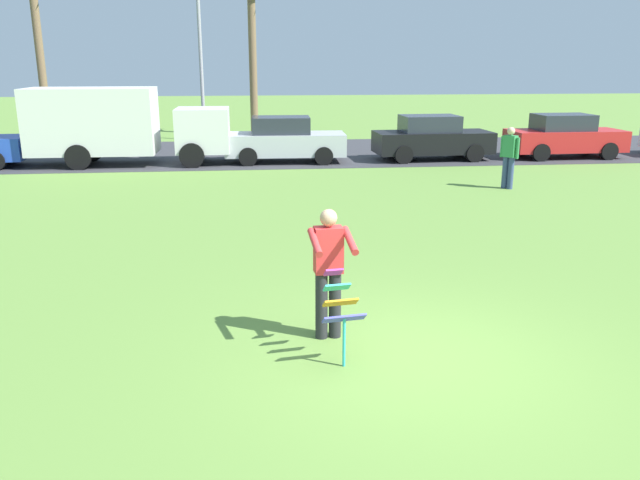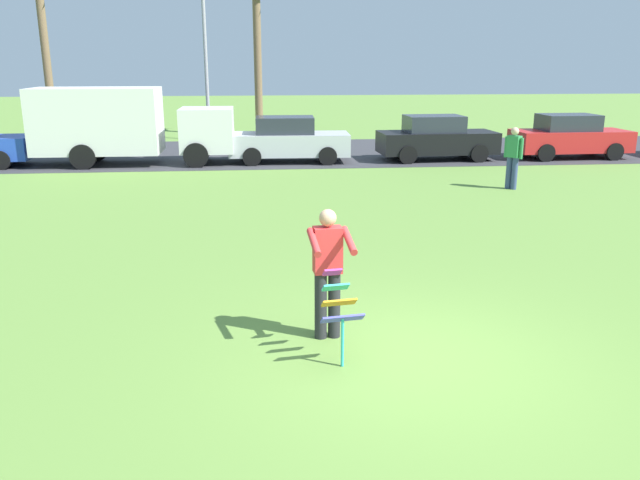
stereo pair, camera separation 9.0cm
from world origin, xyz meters
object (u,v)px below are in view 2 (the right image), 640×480
at_px(streetlight_pole, 206,49).
at_px(person_walker_near, 513,156).
at_px(parked_car_red, 570,137).
at_px(person_kite_flyer, 328,269).
at_px(parked_truck_white_box, 122,124).
at_px(kite_held, 339,305).
at_px(parked_car_silver, 288,140).
at_px(parked_car_black, 436,139).

relative_size(streetlight_pole, person_walker_near, 4.05).
height_order(parked_car_red, person_walker_near, person_walker_near).
relative_size(person_kite_flyer, parked_truck_white_box, 0.26).
height_order(parked_truck_white_box, streetlight_pole, streetlight_pole).
bearing_deg(person_walker_near, person_kite_flyer, -123.34).
xyz_separation_m(kite_held, parked_car_silver, (0.18, 15.72, 0.05)).
height_order(parked_truck_white_box, person_walker_near, parked_truck_white_box).
bearing_deg(parked_car_black, person_kite_flyer, -110.43).
distance_m(parked_truck_white_box, parked_car_red, 16.12).
bearing_deg(parked_car_black, person_walker_near, -83.26).
distance_m(person_kite_flyer, streetlight_pole, 22.45).
height_order(parked_truck_white_box, parked_car_red, parked_truck_white_box).
relative_size(parked_car_silver, person_walker_near, 2.46).
distance_m(kite_held, person_walker_near, 11.92).
distance_m(parked_truck_white_box, streetlight_pole, 7.84).
bearing_deg(parked_car_silver, parked_car_red, -0.01).
xyz_separation_m(kite_held, parked_truck_white_box, (-5.52, 15.71, 0.69)).
distance_m(person_kite_flyer, parked_car_silver, 15.05).
xyz_separation_m(person_kite_flyer, streetlight_pole, (-3.02, 22.04, 3.05)).
height_order(streetlight_pole, person_walker_near, streetlight_pole).
relative_size(person_kite_flyer, kite_held, 1.59).
bearing_deg(parked_truck_white_box, streetlight_pole, 70.81).
relative_size(parked_car_silver, parked_car_red, 1.00).
height_order(person_kite_flyer, person_walker_near, same).
bearing_deg(parked_truck_white_box, parked_car_black, -0.01).
distance_m(parked_car_black, parked_car_red, 5.04).
bearing_deg(streetlight_pole, kite_held, -82.26).
xyz_separation_m(person_kite_flyer, kite_held, (0.06, -0.67, -0.23)).
relative_size(person_kite_flyer, parked_car_red, 0.41).
distance_m(person_kite_flyer, parked_truck_white_box, 16.01).
bearing_deg(parked_car_black, streetlight_pole, 140.98).
bearing_deg(parked_car_red, person_walker_near, -128.44).
bearing_deg(parked_car_black, parked_car_silver, 179.97).
relative_size(parked_car_red, streetlight_pole, 0.60).
bearing_deg(parked_car_red, parked_car_silver, 179.99).
xyz_separation_m(person_kite_flyer, parked_truck_white_box, (-5.46, 15.05, 0.46)).
distance_m(parked_car_silver, person_walker_near, 8.17).
relative_size(parked_truck_white_box, parked_car_silver, 1.58).
distance_m(streetlight_pole, person_walker_near, 15.89).
height_order(person_kite_flyer, parked_truck_white_box, parked_truck_white_box).
bearing_deg(person_kite_flyer, parked_truck_white_box, 109.94).
relative_size(kite_held, streetlight_pole, 0.15).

